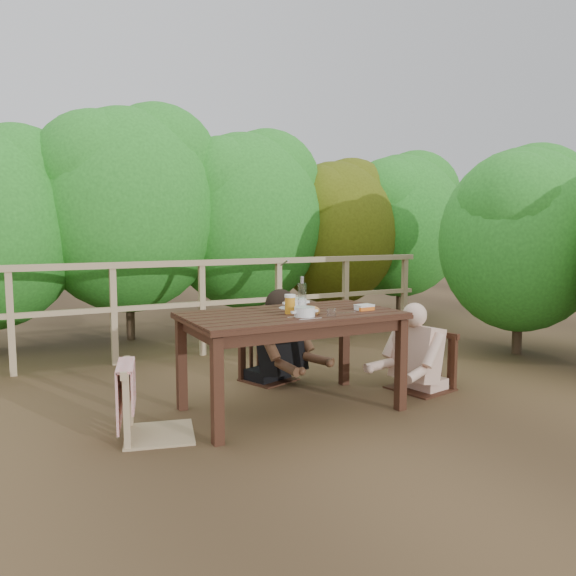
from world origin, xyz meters
name	(u,v)px	position (x,y,z in m)	size (l,w,h in m)	color
ground	(291,409)	(0.00, 0.00, 0.00)	(60.00, 60.00, 0.00)	brown
table	(291,362)	(0.00, 0.00, 0.36)	(1.54, 0.87, 0.71)	black
chair_left	(158,366)	(-1.00, -0.06, 0.46)	(0.45, 0.45, 0.91)	tan
chair_far	(268,335)	(0.19, 0.79, 0.41)	(0.41, 0.41, 0.81)	black
chair_right	(421,336)	(1.20, -0.04, 0.45)	(0.45, 0.45, 0.90)	black
woman	(267,310)	(0.19, 0.81, 0.62)	(0.50, 0.62, 1.24)	black
diner_right	(425,317)	(1.23, -0.04, 0.60)	(0.49, 0.60, 1.21)	#D3A790
railing	(202,308)	(0.00, 2.00, 0.51)	(5.60, 0.10, 1.01)	tan
hedge_row	(200,183)	(0.40, 3.20, 1.90)	(6.60, 1.60, 3.80)	#25711F
soup_near	(305,313)	(-0.01, -0.22, 0.75)	(0.24, 0.24, 0.08)	white
soup_far	(296,304)	(0.15, 0.20, 0.76)	(0.27, 0.27, 0.09)	white
bread_roll	(311,311)	(0.08, -0.16, 0.75)	(0.13, 0.10, 0.08)	olive
beer_glass	(290,305)	(-0.03, -0.04, 0.79)	(0.08, 0.08, 0.15)	gold
bottle	(302,294)	(0.13, 0.07, 0.85)	(0.06, 0.06, 0.27)	white
tumbler	(331,313)	(0.15, -0.31, 0.75)	(0.06, 0.06, 0.07)	white
butter_tub	(364,308)	(0.54, -0.15, 0.74)	(0.13, 0.09, 0.06)	silver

